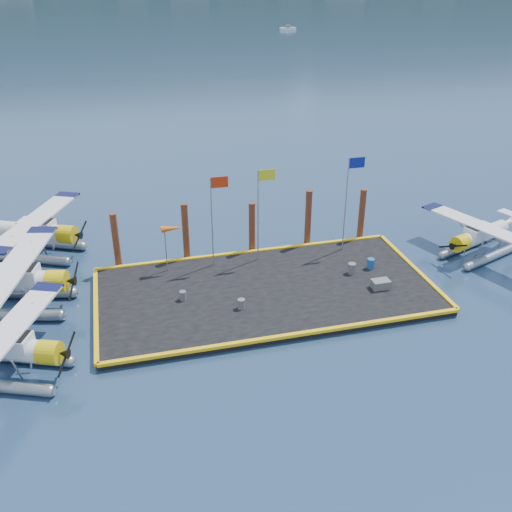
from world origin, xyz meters
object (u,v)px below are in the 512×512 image
Objects in this scene: seaplane_c at (33,234)px; crate at (381,284)px; seaplane_b at (11,284)px; seaplane_d at (481,237)px; drum_3 at (241,304)px; piling_3 at (308,220)px; drum_0 at (183,296)px; drum_4 at (371,264)px; piling_0 at (116,242)px; flagpole_red at (215,208)px; flagpole_yellow at (261,202)px; drum_2 at (352,268)px; flagpole_blue at (349,191)px; piling_2 at (252,229)px; piling_1 at (186,233)px; piling_4 at (362,216)px; seaplane_a at (2,351)px; windsock at (172,229)px.

seaplane_c reaches higher than crate.
seaplane_d is at bearing 102.60° from seaplane_b.
piling_3 is at bearing 48.07° from drum_3.
drum_0 is 3.56m from drum_3.
drum_4 is 16.43m from piling_0.
drum_0 is at bearing -176.25° from drum_4.
flagpole_red reaches higher than seaplane_b.
seaplane_d is 1.41× the size of flagpole_yellow.
seaplane_d reaches higher than drum_4.
drum_2 reaches higher than drum_3.
drum_4 is at bearing -17.48° from flagpole_red.
flagpole_blue is at bearing -0.00° from flagpole_yellow.
piling_2 reaches higher than drum_3.
piling_1 is (-10.70, 1.60, -2.59)m from flagpole_blue.
flagpole_blue is at bearing -138.42° from piling_4.
piling_0 is at bearing 155.18° from crate.
seaplane_a reaches higher than drum_0.
piling_2 is (5.53, 5.40, 1.22)m from drum_0.
seaplane_d is at bearing 19.10° from crate.
crate is at bearing -65.77° from drum_2.
seaplane_d is at bearing -7.70° from flagpole_red.
drum_3 is 0.15× the size of piling_0.
drum_2 is at bearing -22.22° from flagpole_red.
drum_4 is 12.86m from windsock.
drum_3 is at bearing -179.28° from crate.
windsock is (-10.81, 3.30, 2.48)m from drum_2.
windsock is at bearing 62.97° from seaplane_d.
piling_4 is at bearing 11.60° from flagpole_yellow.
seaplane_c is 21.54m from flagpole_blue.
flagpole_yellow is at bearing 147.00° from drum_2.
piling_4 is at bearing 34.48° from drum_3.
drum_2 is 2.37m from crate.
seaplane_d is 15.58m from piling_2.
flagpole_red is 1.50× the size of piling_0.
drum_3 is at bearing -115.36° from flagpole_yellow.
windsock is 2.21m from piling_1.
drum_2 is at bearing -16.98° from windsock.
seaplane_a is 15.85× the size of drum_3.
drum_0 is (8.93, -9.05, -0.89)m from seaplane_c.
drum_2 is at bearing -18.93° from piling_0.
piling_4 reaches higher than crate.
piling_4 is (1.74, 7.06, 1.33)m from crate.
drum_2 is 5.74m from piling_4.
piling_2 is at bearing 131.56° from crate.
piling_2 is (2.44, 7.17, 1.20)m from drum_3.
seaplane_b is 19.36m from piling_3.
piling_1 is at bearing 94.35° from seaplane_c.
windsock is 9.72m from piling_3.
flagpole_yellow is (-6.52, 3.00, 3.77)m from drum_4.
drum_4 reaches higher than crate.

